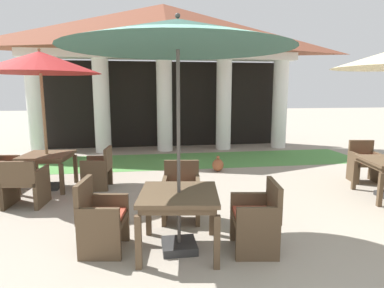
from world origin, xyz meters
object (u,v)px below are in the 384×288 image
patio_chair_mid_left_east (257,219)px  terracotta_urn (218,165)px  patio_table_mid_left (179,200)px  patio_chair_mid_right_north (364,163)px  patio_umbrella_mid_left (178,36)px  patio_chair_near_foreground_east (99,169)px  patio_chair_near_foreground_south (24,183)px  patio_umbrella_near_foreground (40,63)px  patio_table_near_foreground (47,159)px  patio_chair_mid_left_north (181,193)px  patio_chair_mid_left_west (101,219)px

patio_chair_mid_left_east → terracotta_urn: (0.43, 3.90, -0.25)m
patio_table_mid_left → patio_chair_mid_right_north: (4.28, 2.43, -0.24)m
patio_umbrella_mid_left → terracotta_urn: size_ratio=7.19×
patio_chair_near_foreground_east → patio_umbrella_mid_left: size_ratio=0.30×
patio_chair_near_foreground_south → patio_chair_mid_left_east: 3.94m
patio_umbrella_near_foreground → patio_chair_near_foreground_east: patio_umbrella_near_foreground is taller
patio_chair_near_foreground_south → patio_table_near_foreground: bearing=90.0°
patio_umbrella_mid_left → patio_chair_near_foreground_south: bearing=141.5°
patio_chair_mid_right_north → patio_umbrella_near_foreground: bearing=6.3°
patio_chair_mid_left_north → patio_chair_near_foreground_east: bearing=-43.6°
patio_umbrella_mid_left → patio_chair_mid_left_west: patio_umbrella_mid_left is taller
patio_table_near_foreground → patio_table_mid_left: patio_table_mid_left is taller
patio_umbrella_near_foreground → patio_chair_mid_right_north: 6.91m
patio_chair_mid_left_east → patio_chair_mid_left_north: bearing=45.1°
patio_umbrella_mid_left → patio_chair_mid_left_west: (-0.95, 0.14, -2.14)m
patio_chair_mid_left_north → terracotta_urn: 3.08m
patio_chair_mid_left_west → terracotta_urn: (2.32, 3.61, -0.24)m
patio_table_mid_left → patio_chair_mid_left_north: bearing=81.5°
patio_chair_mid_right_north → terracotta_urn: (-2.91, 1.32, -0.24)m
terracotta_urn → patio_chair_mid_left_east: bearing=-96.3°
patio_chair_near_foreground_east → patio_chair_near_foreground_south: (-1.10, -0.88, 0.02)m
patio_chair_near_foreground_south → patio_chair_mid_left_north: (2.55, -0.98, 0.00)m
patio_chair_mid_left_west → patio_chair_mid_right_north: bearing=122.2°
patio_chair_near_foreground_east → patio_chair_mid_left_north: patio_chair_mid_left_north is taller
patio_chair_near_foreground_east → patio_umbrella_mid_left: patio_umbrella_mid_left is taller
patio_chair_mid_left_north → patio_umbrella_mid_left: bearing=90.0°
terracotta_urn → patio_chair_mid_left_west: bearing=-122.7°
patio_table_mid_left → patio_chair_mid_right_north: size_ratio=1.21×
patio_umbrella_near_foreground → patio_chair_mid_left_west: bearing=-63.9°
patio_chair_near_foreground_east → terracotta_urn: 2.85m
patio_umbrella_mid_left → patio_chair_mid_right_north: patio_umbrella_mid_left is taller
patio_umbrella_mid_left → patio_chair_mid_left_east: bearing=-8.5°
patio_table_mid_left → patio_umbrella_mid_left: (0.00, -0.00, 1.91)m
patio_chair_near_foreground_east → terracotta_urn: (2.68, 0.95, -0.23)m
terracotta_urn → patio_umbrella_mid_left: bearing=-110.1°
patio_chair_mid_left_east → patio_chair_mid_left_west: size_ratio=0.97×
patio_table_mid_left → patio_table_near_foreground: bearing=128.3°
patio_umbrella_mid_left → patio_chair_mid_left_west: size_ratio=3.13×
patio_chair_near_foreground_east → patio_umbrella_near_foreground: bearing=90.0°
patio_table_mid_left → patio_chair_mid_left_north: size_ratio=1.20×
patio_chair_near_foreground_east → patio_chair_mid_right_north: size_ratio=0.94×
patio_chair_near_foreground_south → patio_umbrella_mid_left: bearing=-32.1°
patio_table_mid_left → patio_chair_mid_left_east: size_ratio=1.22×
patio_chair_near_foreground_south → patio_chair_mid_left_north: patio_chair_mid_left_north is taller
patio_table_near_foreground → patio_chair_near_foreground_south: (-0.11, -0.99, -0.20)m
patio_chair_mid_right_north → patio_chair_mid_left_north: bearing=30.3°
patio_chair_near_foreground_south → patio_umbrella_mid_left: 3.76m
patio_chair_mid_left_east → patio_umbrella_near_foreground: bearing=55.2°
patio_umbrella_near_foreground → terracotta_urn: patio_umbrella_near_foreground is taller
patio_table_mid_left → patio_chair_mid_left_west: bearing=171.5°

